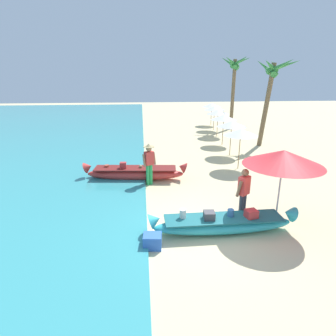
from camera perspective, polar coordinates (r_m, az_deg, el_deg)
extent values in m
plane|color=beige|center=(8.57, 7.36, -12.18)|extent=(80.00, 80.00, 0.00)
ellipsoid|color=#33B2BC|center=(8.47, 10.89, -11.07)|extent=(3.98, 0.79, 0.44)
cone|color=#33B2BC|center=(9.07, 22.93, -8.27)|extent=(0.42, 0.45, 0.51)
cone|color=#33B2BC|center=(8.02, -2.58, -10.27)|extent=(0.42, 0.45, 0.51)
cube|color=#1C6267|center=(8.36, 10.98, -9.74)|extent=(3.35, 0.80, 0.04)
cylinder|color=silver|center=(8.15, 2.96, -9.11)|extent=(0.18, 0.18, 0.27)
cube|color=#424247|center=(8.16, 8.18, -9.36)|extent=(0.32, 0.33, 0.24)
cylinder|color=#386699|center=(8.43, 12.33, -8.74)|extent=(0.19, 0.19, 0.22)
cube|color=#B73333|center=(8.49, 16.21, -8.78)|extent=(0.37, 0.35, 0.25)
ellipsoid|color=red|center=(12.32, -6.48, -1.16)|extent=(4.14, 1.16, 0.52)
cone|color=red|center=(12.15, 2.84, 0.19)|extent=(0.47, 0.51, 0.54)
cone|color=red|center=(12.61, -15.56, 0.21)|extent=(0.47, 0.51, 0.54)
cube|color=maroon|center=(12.24, -6.53, -0.02)|extent=(3.49, 1.12, 0.04)
cylinder|color=#B74C38|center=(12.54, -12.08, 0.37)|extent=(0.20, 0.20, 0.10)
cube|color=#B73333|center=(12.21, -8.92, 0.50)|extent=(0.27, 0.23, 0.27)
sphere|color=tan|center=(12.20, -5.47, 0.30)|extent=(0.14, 0.14, 0.14)
cylinder|color=green|center=(11.71, -3.43, -1.25)|extent=(0.14, 0.14, 0.85)
cylinder|color=green|center=(11.65, -4.03, -1.37)|extent=(0.14, 0.14, 0.85)
cube|color=#DB3D38|center=(11.47, -3.80, 1.96)|extent=(0.42, 0.36, 0.54)
cylinder|color=#9E7051|center=(11.57, -2.74, 1.87)|extent=(0.17, 0.21, 0.49)
cylinder|color=#9E7051|center=(11.36, -4.77, 1.52)|extent=(0.17, 0.21, 0.49)
sphere|color=#9E7051|center=(11.36, -3.84, 3.84)|extent=(0.22, 0.22, 0.22)
cylinder|color=tan|center=(11.34, -3.85, 4.23)|extent=(0.44, 0.44, 0.02)
cone|color=tan|center=(11.33, -3.85, 4.58)|extent=(0.26, 0.26, 0.12)
cylinder|color=#333842|center=(9.04, 14.29, -7.77)|extent=(0.14, 0.14, 0.89)
cylinder|color=#333842|center=(9.15, 14.76, -7.48)|extent=(0.14, 0.14, 0.89)
cube|color=#DB3D38|center=(8.81, 14.89, -3.36)|extent=(0.42, 0.40, 0.56)
cylinder|color=brown|center=(8.65, 13.96, -4.04)|extent=(0.19, 0.21, 0.51)
cylinder|color=brown|center=(9.02, 15.52, -3.24)|extent=(0.19, 0.21, 0.51)
sphere|color=brown|center=(8.67, 15.11, -0.89)|extent=(0.22, 0.22, 0.22)
cylinder|color=#B7B7BC|center=(8.96, 21.26, -3.85)|extent=(0.05, 0.05, 2.28)
cone|color=red|center=(8.68, 21.96, 1.91)|extent=(2.25, 2.25, 0.44)
cylinder|color=#333338|center=(9.41, 20.49, -10.13)|extent=(0.36, 0.36, 0.06)
cylinder|color=#8E6B47|center=(13.95, 14.00, 3.68)|extent=(0.04, 0.04, 1.90)
cone|color=silver|center=(13.78, 14.25, 6.90)|extent=(1.60, 1.60, 0.32)
cylinder|color=#8E6B47|center=(16.20, 12.34, 5.76)|extent=(0.04, 0.04, 1.90)
cone|color=silver|center=(16.05, 12.53, 8.55)|extent=(1.60, 1.60, 0.32)
cylinder|color=#8E6B47|center=(18.59, 10.86, 7.42)|extent=(0.04, 0.04, 1.90)
cone|color=silver|center=(18.46, 11.00, 9.86)|extent=(1.60, 1.60, 0.32)
cylinder|color=#8E6B47|center=(21.16, 9.79, 8.76)|extent=(0.04, 0.04, 1.90)
cone|color=silver|center=(21.05, 9.91, 10.90)|extent=(1.60, 1.60, 0.32)
cylinder|color=#8E6B47|center=(23.56, 9.11, 9.73)|extent=(0.04, 0.04, 1.90)
cone|color=silver|center=(23.46, 9.21, 11.66)|extent=(1.60, 1.60, 0.32)
cylinder|color=#8E6B47|center=(25.89, 8.59, 10.50)|extent=(0.04, 0.04, 1.90)
cone|color=silver|center=(25.80, 8.67, 12.26)|extent=(1.60, 1.60, 0.32)
cylinder|color=brown|center=(24.20, 12.75, 13.92)|extent=(0.29, 0.28, 5.41)
cone|color=#337F3D|center=(24.28, 14.23, 19.90)|extent=(1.58, 0.46, 0.84)
cone|color=#337F3D|center=(24.63, 13.17, 19.76)|extent=(0.81, 1.69, 1.05)
cone|color=#337F3D|center=(24.37, 12.16, 19.75)|extent=(1.43, 1.37, 1.14)
cone|color=#337F3D|center=(23.82, 12.53, 19.93)|extent=(1.53, 1.24, 0.98)
cone|color=#337F3D|center=(23.72, 13.99, 19.85)|extent=(0.90, 2.02, 1.00)
cylinder|color=brown|center=(18.87, 18.94, 11.62)|extent=(0.70, 0.28, 4.97)
cone|color=#337F3D|center=(19.04, 21.95, 18.34)|extent=(2.04, 0.61, 0.93)
cone|color=#337F3D|center=(19.31, 20.09, 18.26)|extent=(0.80, 1.63, 1.12)
cone|color=#337F3D|center=(18.98, 19.01, 18.26)|extent=(1.32, 1.19, 1.16)
cone|color=#337F3D|center=(18.53, 19.72, 18.60)|extent=(1.36, 1.17, 0.90)
cone|color=#337F3D|center=(18.48, 21.47, 18.36)|extent=(0.94, 1.99, 0.99)
cube|color=blue|center=(7.69, -3.10, -14.30)|extent=(0.51, 0.44, 0.37)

